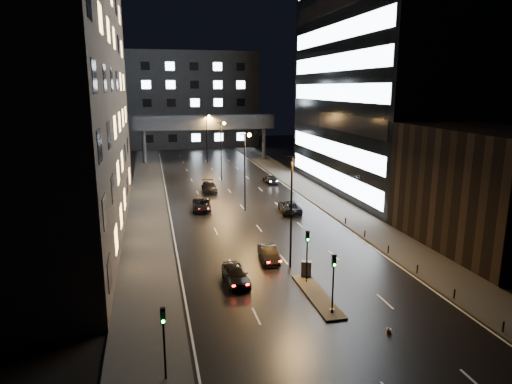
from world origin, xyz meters
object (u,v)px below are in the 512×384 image
(car_toward_b, at_px, (270,179))
(utility_cabinet, at_px, (306,268))
(car_away_d, at_px, (209,187))
(car_toward_a, at_px, (290,207))
(car_away_c, at_px, (202,205))
(car_away_a, at_px, (236,274))
(car_away_b, at_px, (268,254))

(car_toward_b, xyz_separation_m, utility_cabinet, (-7.10, -38.70, 0.14))
(car_away_d, distance_m, car_toward_a, 16.55)
(car_toward_b, bearing_deg, car_toward_a, 81.56)
(car_away_c, distance_m, car_toward_a, 11.57)
(car_away_a, height_order, car_away_c, car_away_a)
(car_away_c, xyz_separation_m, utility_cabinet, (6.21, -23.84, 0.07))
(car_away_d, bearing_deg, car_away_b, -85.64)
(car_away_a, distance_m, car_away_d, 34.26)
(utility_cabinet, bearing_deg, car_away_d, 119.79)
(car_toward_b, bearing_deg, car_away_b, 73.57)
(car_away_c, distance_m, utility_cabinet, 24.63)
(car_away_b, bearing_deg, utility_cabinet, -58.75)
(car_away_d, bearing_deg, car_away_a, -92.50)
(car_away_d, bearing_deg, utility_cabinet, -82.38)
(car_away_c, height_order, car_toward_a, car_toward_a)
(car_away_b, height_order, car_away_d, car_away_d)
(car_away_b, xyz_separation_m, car_toward_a, (6.99, 15.92, 0.05))
(car_away_b, height_order, car_away_c, car_away_c)
(car_toward_a, xyz_separation_m, car_toward_b, (2.31, 18.47, -0.10))
(car_away_d, bearing_deg, car_toward_b, 22.91)
(car_away_d, xyz_separation_m, car_toward_b, (10.94, 4.35, -0.11))
(car_away_a, relative_size, car_away_d, 0.85)
(car_toward_a, bearing_deg, car_away_a, 68.20)
(car_toward_a, distance_m, utility_cabinet, 20.79)
(car_away_a, bearing_deg, car_away_d, 83.91)
(car_away_c, distance_m, car_toward_b, 19.94)
(car_away_c, bearing_deg, car_toward_a, -13.39)
(car_away_b, relative_size, car_away_d, 0.80)
(car_away_a, bearing_deg, car_away_b, 44.59)
(car_away_b, distance_m, utility_cabinet, 4.84)
(car_toward_b, bearing_deg, car_away_c, 46.86)
(car_toward_a, bearing_deg, car_toward_b, -90.51)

